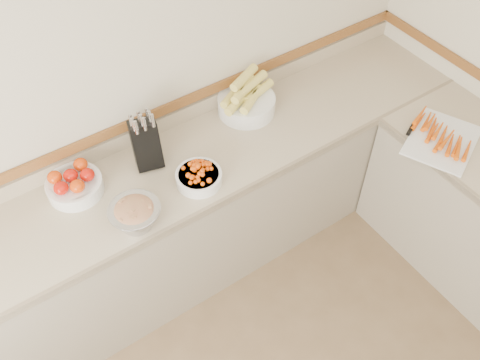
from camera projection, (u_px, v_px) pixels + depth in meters
back_wall at (111, 91)px, 2.72m from camera, size 4.00×0.00×4.00m
counter_back at (161, 231)px, 3.18m from camera, size 4.00×0.65×1.08m
knife_block at (146, 143)px, 2.83m from camera, size 0.18×0.21×0.35m
tomato_bowl at (74, 184)px, 2.76m from camera, size 0.29×0.29×0.14m
cherry_tomato_bowl at (199, 176)px, 2.81m from camera, size 0.25×0.25×0.14m
corn_bowl at (246, 100)px, 3.15m from camera, size 0.38×0.34×0.25m
rhubarb_bowl at (135, 215)px, 2.60m from camera, size 0.26×0.26×0.15m
cutting_board at (440, 137)px, 3.04m from camera, size 0.55×0.50×0.06m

